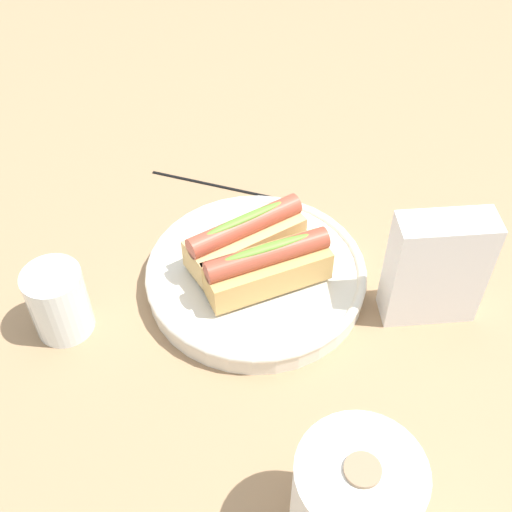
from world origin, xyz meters
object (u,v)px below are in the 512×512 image
at_px(serving_bowl, 256,275).
at_px(chopstick_near, 221,186).
at_px(napkin_box, 436,269).
at_px(water_glass, 59,304).
at_px(hotdog_front, 245,237).
at_px(hotdog_back, 267,266).
at_px(paper_towel_roll, 354,504).

xyz_separation_m(serving_bowl, chopstick_near, (0.02, -0.19, -0.02)).
relative_size(napkin_box, chopstick_near, 0.68).
xyz_separation_m(water_glass, napkin_box, (-0.43, 0.05, 0.03)).
bearing_deg(chopstick_near, water_glass, 73.15).
height_order(serving_bowl, hotdog_front, hotdog_front).
bearing_deg(hotdog_back, napkin_box, 165.55).
bearing_deg(napkin_box, water_glass, -1.88).
height_order(serving_bowl, water_glass, water_glass).
relative_size(hotdog_front, water_glass, 1.75).
height_order(serving_bowl, napkin_box, napkin_box).
relative_size(serving_bowl, water_glass, 3.04).
bearing_deg(serving_bowl, hotdog_front, -70.82).
bearing_deg(hotdog_front, paper_towel_roll, 96.95).
relative_size(paper_towel_roll, chopstick_near, 0.61).
bearing_deg(water_glass, napkin_box, 173.69).
bearing_deg(paper_towel_roll, water_glass, -47.54).
height_order(hotdog_back, water_glass, hotdog_back).
bearing_deg(serving_bowl, water_glass, 6.46).
distance_m(water_glass, chopstick_near, 0.31).
height_order(paper_towel_roll, napkin_box, napkin_box).
bearing_deg(hotdog_back, serving_bowl, -70.82).
bearing_deg(water_glass, paper_towel_roll, 132.46).
distance_m(serving_bowl, hotdog_front, 0.05).
height_order(napkin_box, chopstick_near, napkin_box).
bearing_deg(hotdog_back, paper_towel_roll, 94.68).
height_order(serving_bowl, chopstick_near, serving_bowl).
xyz_separation_m(hotdog_back, water_glass, (0.24, 0.00, -0.02)).
distance_m(hotdog_front, paper_towel_roll, 0.35).
bearing_deg(water_glass, hotdog_front, -166.89).
xyz_separation_m(hotdog_front, paper_towel_roll, (-0.04, 0.34, 0.00)).
xyz_separation_m(paper_towel_roll, chopstick_near, (0.05, -0.51, -0.06)).
height_order(hotdog_back, paper_towel_roll, paper_towel_roll).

